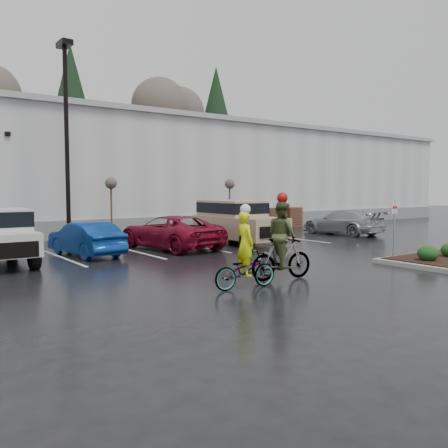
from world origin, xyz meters
TOP-DOWN VIEW (x-y plane):
  - ground at (0.00, 0.00)m, footprint 120.00×120.00m
  - warehouse at (0.00, 21.99)m, footprint 60.50×15.50m
  - wooded_ridge at (0.00, 45.00)m, footprint 80.00×25.00m
  - lamppost at (-4.00, 12.00)m, footprint 0.50×1.00m
  - sapling_mid at (-1.50, 13.00)m, footprint 0.60×0.60m
  - sapling_east at (6.00, 13.00)m, footprint 0.60×0.60m
  - pallet_stack_a at (8.50, 14.00)m, footprint 1.20×1.20m
  - pallet_stack_b at (10.20, 14.00)m, footprint 1.20×1.20m
  - pallet_stack_c at (12.00, 14.00)m, footprint 1.20×1.20m
  - shrub_a at (4.00, -1.00)m, footprint 0.70×0.70m
  - fire_lane_sign at (3.80, 0.20)m, footprint 0.30×0.05m
  - car_blue at (-4.57, 8.18)m, footprint 1.89×4.18m
  - car_red at (-0.82, 8.16)m, footprint 3.10×5.52m
  - suv_tan at (2.79, 7.91)m, footprint 2.20×5.10m
  - car_far_silver at (10.35, 8.04)m, footprint 2.23×4.98m
  - cyclist_hivis at (-3.34, -0.27)m, footprint 1.88×0.80m
  - cyclist_olive at (-1.74, 0.06)m, footprint 1.99×0.99m

SIDE VIEW (x-z plane):
  - ground at x=0.00m, z-range 0.00..0.00m
  - shrub_a at x=4.00m, z-range 0.15..0.67m
  - car_blue at x=-4.57m, z-range 0.00..1.33m
  - pallet_stack_a at x=8.50m, z-range 0.00..1.35m
  - pallet_stack_b at x=10.20m, z-range 0.00..1.35m
  - pallet_stack_c at x=12.00m, z-range 0.00..1.35m
  - cyclist_hivis at x=-3.34m, z-range -0.42..1.80m
  - car_far_silver at x=10.35m, z-range 0.00..1.42m
  - car_red at x=-0.82m, z-range 0.00..1.46m
  - cyclist_olive at x=-1.74m, z-range -0.35..2.16m
  - suv_tan at x=2.79m, z-range 0.00..2.06m
  - fire_lane_sign at x=3.80m, z-range 0.31..2.51m
  - sapling_mid at x=-1.50m, z-range 1.13..4.33m
  - sapling_east at x=6.00m, z-range 1.13..4.33m
  - wooded_ridge at x=0.00m, z-range 0.00..6.00m
  - warehouse at x=0.00m, z-range 0.05..7.25m
  - lamppost at x=-4.00m, z-range 1.07..10.30m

